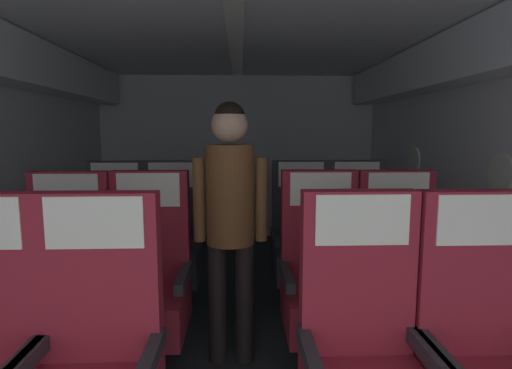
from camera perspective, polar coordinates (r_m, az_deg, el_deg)
The scene contains 13 objects.
ground at distance 2.92m, azimuth -2.78°, elevation -20.97°, with size 3.80×5.75×0.02m, color #23282D.
fuselage_shell at distance 2.86m, azimuth -2.91°, elevation 10.69°, with size 3.68×5.40×2.17m.
seat_a_right_aisle at distance 1.90m, azimuth 30.19°, elevation -21.68°, with size 0.49×0.51×1.15m.
seat_a_right_window at distance 1.73m, azimuth 15.31°, elevation -23.91°, with size 0.49×0.51×1.15m.
seat_b_left_window at distance 2.61m, azimuth -25.57°, elevation -13.30°, with size 0.49×0.51×1.15m.
seat_b_left_aisle at distance 2.50m, azimuth -15.16°, elevation -13.80°, with size 0.49×0.51×1.15m.
seat_b_right_aisle at distance 2.60m, azimuth 19.91°, elevation -13.16°, with size 0.49×0.51×1.15m.
seat_b_right_window at distance 2.48m, azimuth 9.37°, elevation -13.76°, with size 0.49×0.51×1.15m.
seat_c_left_window at distance 3.38m, azimuth -19.57°, elevation -8.35°, with size 0.49×0.51×1.15m.
seat_c_left_aisle at distance 3.28m, azimuth -11.94°, elevation -8.54°, with size 0.49×0.51×1.15m.
seat_c_right_aisle at distance 3.38m, azimuth 14.35°, elevation -8.12°, with size 0.49×0.51×1.15m.
seat_c_right_window at distance 3.28m, azimuth 6.55°, elevation -8.40°, with size 0.49×0.51×1.15m.
flight_attendant at distance 2.33m, azimuth -3.69°, elevation -3.14°, with size 0.43×0.28×1.55m.
Camera 1 is at (0.03, 0.11, 1.38)m, focal length 28.06 mm.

